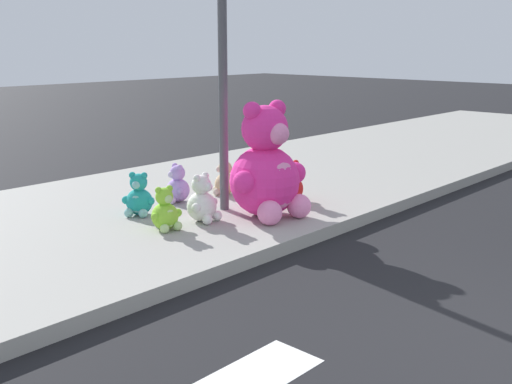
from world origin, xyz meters
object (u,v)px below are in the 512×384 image
object	(u,v)px
plush_teal	(139,198)
plush_lavender	(177,187)
plush_pink_large	(267,171)
plush_red	(290,185)
plush_tan	(224,181)
sign_pole	(223,70)
plush_lime	(165,212)
plush_white	(203,202)

from	to	relation	value
plush_teal	plush_lavender	bearing A→B (deg)	12.55
plush_teal	plush_pink_large	bearing A→B (deg)	-48.45
plush_red	plush_lavender	distance (m)	1.47
plush_red	plush_pink_large	bearing A→B (deg)	-160.49
plush_pink_large	plush_tan	size ratio (longest dim) A/B	2.89
sign_pole	plush_lime	distance (m)	1.84
plush_red	plush_tan	distance (m)	0.95
sign_pole	plush_tan	world-z (taller)	sign_pole
plush_lime	plush_teal	bearing A→B (deg)	77.07
sign_pole	plush_lavender	xyz separation A→B (m)	(-0.16, 0.72, -1.50)
plush_teal	plush_red	world-z (taller)	plush_red
plush_white	plush_lavender	xyz separation A→B (m)	(0.38, 0.92, -0.03)
plush_pink_large	plush_white	size ratio (longest dim) A/B	2.42
plush_tan	plush_pink_large	bearing A→B (deg)	-109.76
plush_teal	plush_white	distance (m)	0.83
sign_pole	plush_teal	distance (m)	1.82
plush_red	plush_lime	world-z (taller)	plush_red
plush_teal	plush_lime	world-z (taller)	plush_teal
sign_pole	plush_teal	world-z (taller)	sign_pole
plush_pink_large	plush_red	xyz separation A→B (m)	(0.74, 0.26, -0.33)
sign_pole	plush_red	world-z (taller)	sign_pole
plush_red	plush_tan	size ratio (longest dim) A/B	1.14
sign_pole	plush_pink_large	bearing A→B (deg)	-77.64
plush_white	plush_red	bearing A→B (deg)	-5.09
plush_white	sign_pole	bearing A→B (deg)	20.28
sign_pole	plush_pink_large	world-z (taller)	sign_pole
sign_pole	plush_red	size ratio (longest dim) A/B	5.93
plush_lavender	plush_tan	bearing A→B (deg)	-12.00
plush_pink_large	plush_lavender	world-z (taller)	plush_pink_large
sign_pole	plush_tan	bearing A→B (deg)	46.12
plush_pink_large	plush_tan	xyz separation A→B (m)	(0.42, 1.16, -0.36)
plush_teal	plush_red	xyz separation A→B (m)	(1.76, -0.88, 0.01)
sign_pole	plush_pink_large	distance (m)	1.30
plush_teal	plush_tan	xyz separation A→B (m)	(1.43, 0.01, -0.02)
plush_teal	plush_tan	distance (m)	1.43
plush_white	plush_red	world-z (taller)	plush_white
plush_tan	plush_red	bearing A→B (deg)	-69.79
sign_pole	plush_lavender	distance (m)	1.67
sign_pole	plush_tan	xyz separation A→B (m)	(0.54, 0.57, -1.51)
plush_pink_large	plush_red	bearing A→B (deg)	19.51
plush_pink_large	plush_white	bearing A→B (deg)	149.86
plush_tan	plush_lime	xyz separation A→B (m)	(-1.59, -0.71, 0.01)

